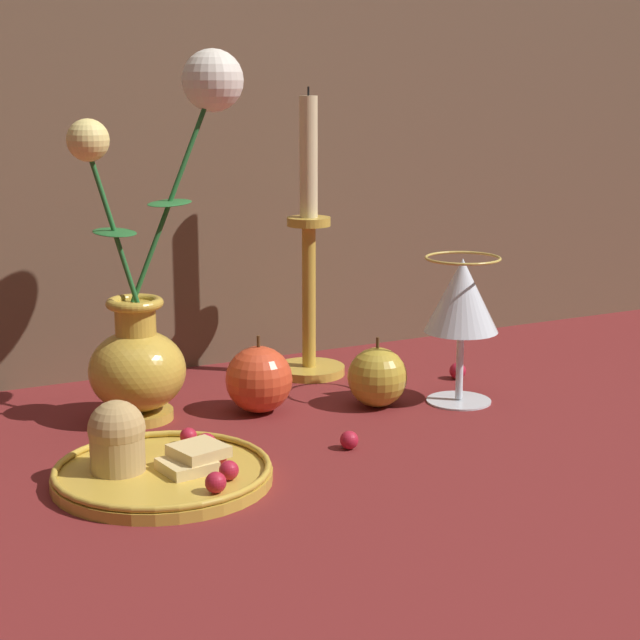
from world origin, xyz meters
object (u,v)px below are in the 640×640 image
Objects in this scene: vase at (149,300)px; plate_with_pastries at (154,463)px; apple_beside_vase at (259,379)px; wine_glass at (462,301)px; candlestick at (309,274)px; apple_near_glass at (377,377)px.

vase is 0.21m from plate_with_pastries.
wine_glass is at bearing -17.69° from apple_beside_vase.
apple_beside_vase reaches higher than plate_with_pastries.
candlestick is (0.22, 0.07, -0.00)m from vase.
plate_with_pastries is at bearing -108.15° from vase.
apple_beside_vase is 0.13m from apple_near_glass.
candlestick is 4.05× the size of apple_beside_vase.
vase is 1.12× the size of candlestick.
vase is 4.51× the size of apple_beside_vase.
candlestick is at bearing 93.05° from apple_near_glass.
apple_beside_vase is at bearing 40.83° from plate_with_pastries.
vase is 0.23m from candlestick.
plate_with_pastries is 0.30m from apple_near_glass.
vase is 4.91× the size of apple_near_glass.
apple_near_glass is at bearing -17.96° from apple_beside_vase.
apple_near_glass is at bearing -17.99° from vase.
apple_beside_vase is (-0.11, -0.11, -0.09)m from candlestick.
vase is 2.34× the size of wine_glass.
vase is at bearing 162.01° from apple_near_glass.
apple_near_glass is (0.01, -0.15, -0.09)m from candlestick.
apple_beside_vase is at bearing -18.03° from vase.
vase is at bearing 161.97° from apple_beside_vase.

